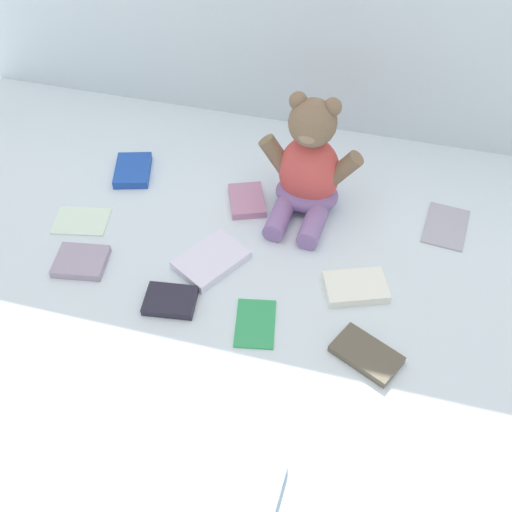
{
  "coord_description": "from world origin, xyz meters",
  "views": [
    {
      "loc": [
        0.21,
        -0.82,
        0.91
      ],
      "look_at": [
        0.02,
        -0.1,
        0.1
      ],
      "focal_mm": 42.14,
      "sensor_mm": 36.0,
      "label": 1
    }
  ],
  "objects_px": {
    "book_case_7": "(133,170)",
    "book_case_8": "(446,226)",
    "book_case_10": "(247,498)",
    "book_case_2": "(356,287)",
    "book_case_6": "(81,261)",
    "book_case_9": "(247,200)",
    "book_case_5": "(170,301)",
    "book_case_3": "(211,260)",
    "book_case_0": "(255,323)",
    "book_case_1": "(366,354)",
    "teddy_bear": "(308,170)",
    "book_case_4": "(81,220)"
  },
  "relations": [
    {
      "from": "book_case_4",
      "to": "book_case_10",
      "type": "xyz_separation_m",
      "value": [
        0.51,
        -0.49,
        0.0
      ]
    },
    {
      "from": "book_case_3",
      "to": "book_case_1",
      "type": "bearing_deg",
      "value": -172.91
    },
    {
      "from": "book_case_6",
      "to": "book_case_7",
      "type": "relative_size",
      "value": 0.9
    },
    {
      "from": "teddy_bear",
      "to": "book_case_1",
      "type": "xyz_separation_m",
      "value": [
        0.19,
        -0.37,
        -0.09
      ]
    },
    {
      "from": "book_case_8",
      "to": "book_case_9",
      "type": "bearing_deg",
      "value": -169.29
    },
    {
      "from": "teddy_bear",
      "to": "book_case_5",
      "type": "relative_size",
      "value": 2.79
    },
    {
      "from": "book_case_3",
      "to": "book_case_8",
      "type": "height_order",
      "value": "book_case_3"
    },
    {
      "from": "book_case_8",
      "to": "book_case_4",
      "type": "bearing_deg",
      "value": -160.45
    },
    {
      "from": "book_case_10",
      "to": "book_case_5",
      "type": "bearing_deg",
      "value": 128.84
    },
    {
      "from": "book_case_9",
      "to": "book_case_5",
      "type": "bearing_deg",
      "value": 56.48
    },
    {
      "from": "book_case_6",
      "to": "book_case_2",
      "type": "bearing_deg",
      "value": 88.59
    },
    {
      "from": "book_case_2",
      "to": "book_case_9",
      "type": "xyz_separation_m",
      "value": [
        -0.27,
        0.19,
        -0.0
      ]
    },
    {
      "from": "book_case_0",
      "to": "book_case_9",
      "type": "distance_m",
      "value": 0.33
    },
    {
      "from": "book_case_10",
      "to": "book_case_0",
      "type": "bearing_deg",
      "value": 104.81
    },
    {
      "from": "book_case_10",
      "to": "book_case_2",
      "type": "bearing_deg",
      "value": 79.92
    },
    {
      "from": "book_case_0",
      "to": "book_case_6",
      "type": "relative_size",
      "value": 1.09
    },
    {
      "from": "book_case_0",
      "to": "book_case_9",
      "type": "relative_size",
      "value": 1.07
    },
    {
      "from": "book_case_6",
      "to": "book_case_10",
      "type": "distance_m",
      "value": 0.59
    },
    {
      "from": "book_case_3",
      "to": "book_case_5",
      "type": "bearing_deg",
      "value": 100.18
    },
    {
      "from": "book_case_3",
      "to": "book_case_7",
      "type": "xyz_separation_m",
      "value": [
        -0.27,
        0.22,
        0.0
      ]
    },
    {
      "from": "teddy_bear",
      "to": "book_case_5",
      "type": "distance_m",
      "value": 0.4
    },
    {
      "from": "book_case_2",
      "to": "book_case_5",
      "type": "bearing_deg",
      "value": -91.17
    },
    {
      "from": "book_case_6",
      "to": "book_case_8",
      "type": "distance_m",
      "value": 0.77
    },
    {
      "from": "book_case_3",
      "to": "book_case_10",
      "type": "bearing_deg",
      "value": 144.37
    },
    {
      "from": "book_case_9",
      "to": "book_case_0",
      "type": "bearing_deg",
      "value": 86.52
    },
    {
      "from": "book_case_2",
      "to": "book_case_6",
      "type": "bearing_deg",
      "value": -103.42
    },
    {
      "from": "teddy_bear",
      "to": "book_case_1",
      "type": "bearing_deg",
      "value": -59.54
    },
    {
      "from": "book_case_6",
      "to": "book_case_9",
      "type": "height_order",
      "value": "same"
    },
    {
      "from": "teddy_bear",
      "to": "book_case_6",
      "type": "distance_m",
      "value": 0.51
    },
    {
      "from": "book_case_3",
      "to": "book_case_4",
      "type": "height_order",
      "value": "book_case_3"
    },
    {
      "from": "book_case_0",
      "to": "book_case_1",
      "type": "xyz_separation_m",
      "value": [
        0.21,
        -0.02,
        0.0
      ]
    },
    {
      "from": "book_case_3",
      "to": "book_case_8",
      "type": "xyz_separation_m",
      "value": [
        0.46,
        0.23,
        -0.01
      ]
    },
    {
      "from": "book_case_3",
      "to": "book_case_4",
      "type": "bearing_deg",
      "value": 22.57
    },
    {
      "from": "book_case_2",
      "to": "book_case_3",
      "type": "distance_m",
      "value": 0.29
    },
    {
      "from": "book_case_1",
      "to": "book_case_5",
      "type": "distance_m",
      "value": 0.38
    },
    {
      "from": "book_case_1",
      "to": "book_case_8",
      "type": "relative_size",
      "value": 0.91
    },
    {
      "from": "book_case_2",
      "to": "book_case_4",
      "type": "bearing_deg",
      "value": -114.83
    },
    {
      "from": "book_case_0",
      "to": "book_case_10",
      "type": "xyz_separation_m",
      "value": [
        0.07,
        -0.32,
        0.0
      ]
    },
    {
      "from": "book_case_4",
      "to": "book_case_7",
      "type": "height_order",
      "value": "book_case_7"
    },
    {
      "from": "book_case_3",
      "to": "book_case_8",
      "type": "distance_m",
      "value": 0.51
    },
    {
      "from": "book_case_7",
      "to": "book_case_5",
      "type": "bearing_deg",
      "value": 106.29
    },
    {
      "from": "book_case_2",
      "to": "book_case_4",
      "type": "xyz_separation_m",
      "value": [
        -0.61,
        0.04,
        -0.01
      ]
    },
    {
      "from": "book_case_8",
      "to": "book_case_9",
      "type": "height_order",
      "value": "book_case_9"
    },
    {
      "from": "book_case_7",
      "to": "book_case_8",
      "type": "xyz_separation_m",
      "value": [
        0.72,
        0.01,
        -0.01
      ]
    },
    {
      "from": "book_case_7",
      "to": "book_case_8",
      "type": "distance_m",
      "value": 0.72
    },
    {
      "from": "book_case_2",
      "to": "book_case_3",
      "type": "height_order",
      "value": "same"
    },
    {
      "from": "book_case_1",
      "to": "book_case_3",
      "type": "bearing_deg",
      "value": 92.59
    },
    {
      "from": "book_case_5",
      "to": "teddy_bear",
      "type": "bearing_deg",
      "value": -37.26
    },
    {
      "from": "book_case_7",
      "to": "book_case_9",
      "type": "bearing_deg",
      "value": 157.31
    },
    {
      "from": "book_case_2",
      "to": "teddy_bear",
      "type": "bearing_deg",
      "value": -167.55
    }
  ]
}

